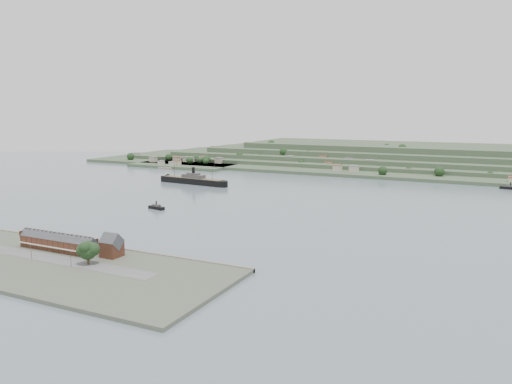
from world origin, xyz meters
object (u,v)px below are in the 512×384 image
at_px(terrace_row, 58,242).
at_px(steamship, 191,180).
at_px(fig_tree, 88,250).
at_px(tugboat, 156,207).
at_px(gabled_building, 112,246).

height_order(terrace_row, steamship, steamship).
bearing_deg(terrace_row, steamship, 107.40).
relative_size(terrace_row, fig_tree, 4.21).
xyz_separation_m(tugboat, fig_tree, (65.42, -145.64, 8.27)).
distance_m(gabled_building, tugboat, 145.17).
height_order(steamship, tugboat, steamship).
distance_m(steamship, fig_tree, 307.01).
distance_m(terrace_row, tugboat, 136.05).
bearing_deg(tugboat, fig_tree, -65.81).
relative_size(gabled_building, tugboat, 0.84).
relative_size(tugboat, fig_tree, 1.27).
bearing_deg(steamship, fig_tree, -66.87).
height_order(terrace_row, tugboat, terrace_row).
xyz_separation_m(gabled_building, steamship, (-121.93, 265.39, -3.90)).
xyz_separation_m(terrace_row, steamship, (-84.43, 269.41, -2.55)).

